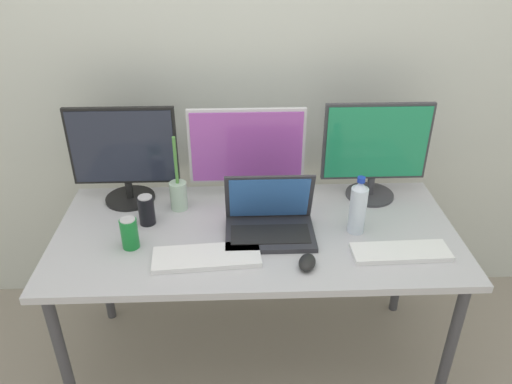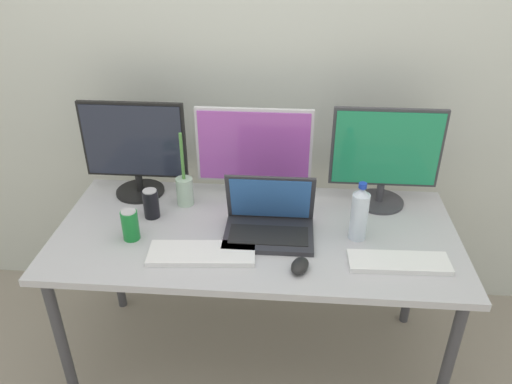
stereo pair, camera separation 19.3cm
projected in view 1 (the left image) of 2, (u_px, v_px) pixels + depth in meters
The scene contains 14 objects.
ground_plane at pixel (256, 358), 2.39m from camera, with size 16.00×16.00×0.00m, color gray.
wall_back at pixel (251, 54), 2.25m from camera, with size 7.00×0.08×2.60m, color silver.
work_desk at pixel (256, 243), 2.05m from camera, with size 1.62×0.75×0.74m.
monitor_left at pixel (124, 154), 2.12m from camera, with size 0.46×0.22×0.43m.
monitor_center at pixel (247, 152), 2.13m from camera, with size 0.50×0.19×0.42m.
monitor_right at pixel (376, 149), 2.15m from camera, with size 0.46×0.21×0.44m.
laptop_silver at pixel (270, 220), 1.98m from camera, with size 0.35×0.25×0.25m.
keyboard_main at pixel (207, 257), 1.85m from camera, with size 0.40×0.15×0.02m, color white.
keyboard_aux at pixel (401, 252), 1.88m from camera, with size 0.37×0.12×0.02m, color white.
mouse_by_keyboard at pixel (307, 262), 1.81m from camera, with size 0.06×0.10×0.04m, color black.
water_bottle at pixel (358, 207), 1.96m from camera, with size 0.07×0.07×0.25m.
soda_can_near_keyboard at pixel (146, 210), 2.04m from camera, with size 0.07×0.07×0.13m.
soda_can_by_laptop at pixel (129, 233), 1.89m from camera, with size 0.07×0.07×0.13m.
bamboo_vase at pixel (178, 194), 2.13m from camera, with size 0.07×0.07×0.34m.
Camera 1 is at (-0.06, -1.67, 1.88)m, focal length 35.00 mm.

